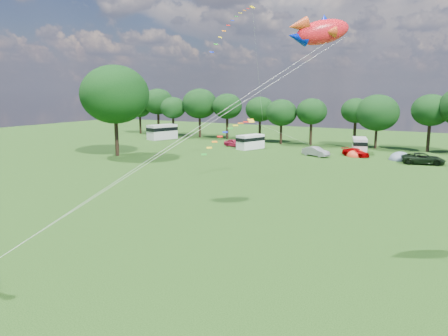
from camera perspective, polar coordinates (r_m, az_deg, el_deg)
The scene contains 15 objects.
ground_plane at distance 27.31m, azimuth -8.60°, elevation -10.92°, with size 180.00×180.00×0.00m, color black.
tree_line at distance 75.60m, azimuth 22.03°, elevation 6.92°, with size 102.98×10.98×10.27m.
big_tree at distance 66.37m, azimuth -14.08°, elevation 9.29°, with size 10.00×10.00×13.28m.
car_a at distance 75.39m, azimuth 1.31°, elevation 3.30°, with size 1.53×3.88×1.29m, color #B41C3E.
car_b at distance 65.96m, azimuth 11.89°, elevation 2.12°, with size 1.47×3.94×1.39m, color gray.
car_c at distance 67.16m, azimuth 16.83°, elevation 1.96°, with size 1.69×4.03×1.21m, color #A30002.
car_d at distance 63.42m, azimuth 24.59°, elevation 1.12°, with size 2.48×5.47×1.49m, color black.
campervan_a at distance 87.31m, azimuth -8.07°, elevation 4.76°, with size 4.02×6.37×2.90m.
campervan_b at distance 72.49m, azimuth 3.47°, elevation 3.50°, with size 3.45×5.21×2.36m.
campervan_c at distance 70.73m, azimuth 17.28°, elevation 2.89°, with size 3.35×5.25×2.38m.
tent_orange at distance 67.44m, azimuth 16.85°, elevation 1.49°, with size 2.81×3.08×2.20m.
tent_greyblue at distance 66.03m, azimuth 22.00°, elevation 1.00°, with size 3.09×3.38×2.30m.
fish_kite at distance 28.08m, azimuth 12.17°, elevation 17.00°, with size 3.78×3.54×2.20m.
streamer_kite_a at distance 54.33m, azimuth 1.50°, elevation 18.60°, with size 3.23×5.57×5.74m.
streamer_kite_b at distance 48.11m, azimuth 1.00°, elevation 4.84°, with size 4.36×4.76×3.83m.
Camera 1 is at (16.08, -19.76, 9.83)m, focal length 35.00 mm.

